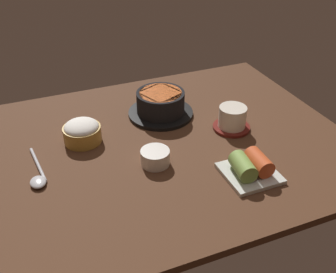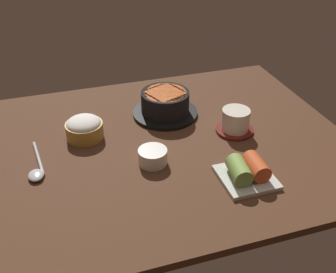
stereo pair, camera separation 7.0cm
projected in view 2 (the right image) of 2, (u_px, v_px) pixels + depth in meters
The scene contains 7 objects.
dining_table at pixel (158, 146), 105.94cm from camera, with size 100.00×76.00×2.00cm, color #4C2D1C.
stone_pot at pixel (165, 104), 116.16cm from camera, with size 18.91×18.91×7.24cm.
rice_bowl at pixel (84, 128), 106.16cm from camera, with size 9.88×9.88×6.04cm.
tea_cup_with_saucer at pixel (235, 121), 108.59cm from camera, with size 10.28×10.28×6.67cm.
banchan_cup_center at pixel (153, 156), 97.19cm from camera, with size 7.11×7.11×3.79cm.
kimchi_plate at pixel (247, 171), 91.85cm from camera, with size 12.22×12.22×5.34cm.
spoon at pixel (37, 170), 94.97cm from camera, with size 3.82×16.88×1.35cm.
Camera 2 is at (-23.95, -83.78, 61.36)cm, focal length 42.94 mm.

